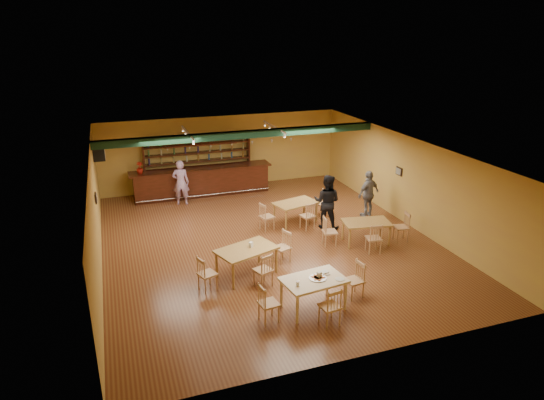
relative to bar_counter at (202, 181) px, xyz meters
name	(u,v)px	position (x,y,z in m)	size (l,w,h in m)	color
floor	(268,241)	(1.07, -5.15, -0.56)	(12.00, 12.00, 0.00)	brown
ceiling_beam	(242,135)	(1.07, -2.35, 2.31)	(10.00, 0.30, 0.25)	black
track_rail_left	(188,133)	(-0.73, -1.75, 2.38)	(0.05, 2.50, 0.05)	silver
track_rail_right	(274,127)	(2.47, -1.75, 2.38)	(0.05, 2.50, 0.05)	silver
ac_unit	(99,151)	(-3.73, -0.95, 1.79)	(0.34, 0.70, 0.48)	silver
picture_left	(96,198)	(-3.90, -4.15, 1.14)	(0.04, 0.34, 0.28)	black
picture_right	(399,171)	(6.04, -4.65, 1.14)	(0.04, 0.34, 0.28)	black
bar_counter	(202,181)	(0.00, 0.00, 0.00)	(5.63, 0.85, 1.13)	black
back_bar_hutch	(198,164)	(0.00, 0.63, 0.57)	(4.36, 0.40, 2.28)	black
poinsettia	(140,168)	(-2.37, 0.00, 0.79)	(0.25, 0.25, 0.45)	#AE1B10
dining_table_b	(295,212)	(2.49, -3.93, -0.20)	(1.45, 0.87, 0.73)	#A37739
dining_table_c	(247,262)	(-0.17, -7.05, -0.17)	(1.59, 0.95, 0.79)	#A37739
dining_table_d	(366,232)	(3.94, -6.24, -0.21)	(1.43, 0.86, 0.72)	#A37739
near_table	(313,294)	(0.87, -9.15, -0.17)	(1.47, 0.95, 0.79)	beige
pizza_tray	(318,278)	(0.98, -9.15, 0.23)	(0.40, 0.40, 0.01)	silver
parmesan_shaker	(298,283)	(0.40, -9.31, 0.28)	(0.07, 0.07, 0.11)	#EAE5C6
napkin_stack	(324,272)	(1.24, -8.94, 0.24)	(0.20, 0.15, 0.03)	white
pizza_server	(323,276)	(1.14, -9.10, 0.24)	(0.32, 0.09, 0.00)	silver
side_plate	(340,279)	(1.45, -9.36, 0.23)	(0.22, 0.22, 0.01)	white
patron_bar	(181,182)	(-0.96, -0.83, 0.30)	(0.63, 0.41, 1.73)	#9154B6
patron_right_a	(327,202)	(3.29, -4.73, 0.36)	(0.90, 0.70, 1.85)	black
patron_right_b	(368,194)	(5.14, -4.24, 0.28)	(0.99, 0.41, 1.69)	gray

